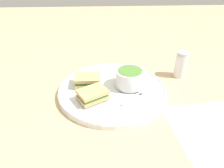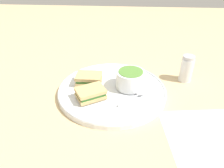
{
  "view_description": "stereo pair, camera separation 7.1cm",
  "coord_description": "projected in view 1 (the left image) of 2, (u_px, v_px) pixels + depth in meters",
  "views": [
    {
      "loc": [
        -0.59,
        0.03,
        0.42
      ],
      "look_at": [
        0.0,
        0.0,
        0.03
      ],
      "focal_mm": 35.0,
      "sensor_mm": 36.0,
      "label": 1
    },
    {
      "loc": [
        -0.59,
        -0.04,
        0.42
      ],
      "look_at": [
        0.0,
        0.0,
        0.03
      ],
      "focal_mm": 35.0,
      "sensor_mm": 36.0,
      "label": 2
    }
  ],
  "objects": [
    {
      "name": "sandwich_half_near",
      "position": [
        88.0,
        80.0,
        0.73
      ],
      "size": [
        0.06,
        0.08,
        0.03
      ],
      "rotation": [
        0.0,
        0.0,
        1.57
      ],
      "color": "tan",
      "rests_on": "plate"
    },
    {
      "name": "ground_plane",
      "position": [
        112.0,
        93.0,
        0.73
      ],
      "size": [
        2.4,
        2.4,
        0.0
      ],
      "primitive_type": "plane",
      "color": "#D1B27F"
    },
    {
      "name": "salt_shaker",
      "position": [
        181.0,
        65.0,
        0.79
      ],
      "size": [
        0.04,
        0.04,
        0.1
      ],
      "color": "silver",
      "rests_on": "ground_plane"
    },
    {
      "name": "soup_bowl",
      "position": [
        130.0,
        78.0,
        0.71
      ],
      "size": [
        0.09,
        0.09,
        0.06
      ],
      "color": "white",
      "rests_on": "plate"
    },
    {
      "name": "sandwich_half_far",
      "position": [
        93.0,
        95.0,
        0.66
      ],
      "size": [
        0.1,
        0.1,
        0.03
      ],
      "rotation": [
        0.0,
        0.0,
        2.1
      ],
      "color": "tan",
      "rests_on": "plate"
    },
    {
      "name": "plate",
      "position": [
        112.0,
        90.0,
        0.72
      ],
      "size": [
        0.35,
        0.35,
        0.02
      ],
      "color": "white",
      "rests_on": "ground_plane"
    },
    {
      "name": "spoon",
      "position": [
        140.0,
        92.0,
        0.69
      ],
      "size": [
        0.09,
        0.09,
        0.01
      ],
      "rotation": [
        0.0,
        0.0,
        5.47
      ],
      "color": "silver",
      "rests_on": "plate"
    }
  ]
}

